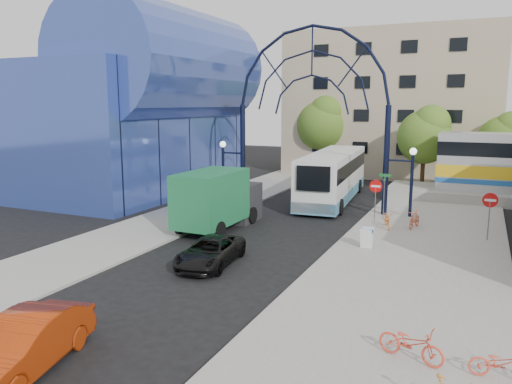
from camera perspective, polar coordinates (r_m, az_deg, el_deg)
The scene contains 21 objects.
ground at distance 21.74m, azimuth -5.77°, elevation -9.01°, with size 120.00×120.00×0.00m, color black.
sidewalk_east at distance 22.96m, azimuth 17.36°, elevation -8.23°, with size 8.00×56.00×0.12m, color gray.
plaza_west at distance 29.97m, azimuth -10.80°, elevation -3.67°, with size 5.00×50.00×0.12m, color gray.
gateway_arch at distance 33.42m, azimuth 6.37°, elevation 12.54°, with size 13.64×0.44×12.10m.
stop_sign at distance 30.67m, azimuth 13.51°, elevation 0.23°, with size 0.80×0.07×2.50m.
do_not_enter_sign at distance 28.20m, azimuth 25.17°, elevation -1.34°, with size 0.76×0.07×2.48m.
street_name_sign at distance 31.16m, azimuth 14.46°, elevation 0.60°, with size 0.70×0.70×2.80m.
sandwich_board at distance 25.00m, azimuth 12.54°, elevation -4.88°, with size 0.55×0.61×0.99m.
transit_hall at distance 41.61m, azimuth -13.95°, elevation 9.25°, with size 16.50×18.00×14.50m.
apartment_block at distance 53.36m, azimuth 15.55°, elevation 9.63°, with size 20.00×12.10×14.00m.
tree_north_a at distance 43.93m, azimuth 18.87°, elevation 6.31°, with size 4.48×4.48×7.00m.
tree_north_b at distance 49.78m, azimuth 7.77°, elevation 7.89°, with size 5.12×5.12×8.00m.
tree_north_c at distance 45.77m, azimuth 26.62°, elevation 5.50°, with size 4.16×4.16×6.50m.
city_bus at distance 37.12m, azimuth 8.79°, elevation 1.87°, with size 3.98×13.15×3.56m.
green_truck at distance 28.48m, azimuth -4.26°, elevation -0.85°, with size 2.67×6.78×3.41m.
black_suv at distance 22.35m, azimuth -5.26°, elevation -6.81°, with size 2.03×4.41×1.22m, color black.
red_sedan at distance 15.19m, azimuth -24.99°, elevation -15.55°, with size 1.61×4.62×1.52m, color #A22E09.
bike_near_a at distance 29.35m, azimuth 14.82°, elevation -3.05°, with size 0.63×1.80×0.95m, color orange.
bike_near_b at distance 29.69m, azimuth 17.65°, elevation -2.98°, with size 0.47×1.68×1.01m, color #D2502A.
bike_far_a at distance 14.91m, azimuth 17.31°, elevation -16.18°, with size 0.65×1.87×0.98m, color #DE452C.
bike_far_c at distance 14.89m, azimuth 26.23°, elevation -17.16°, with size 0.55×1.57×0.83m, color #E1472D.
Camera 1 is at (10.40, -17.72, 7.10)m, focal length 35.00 mm.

